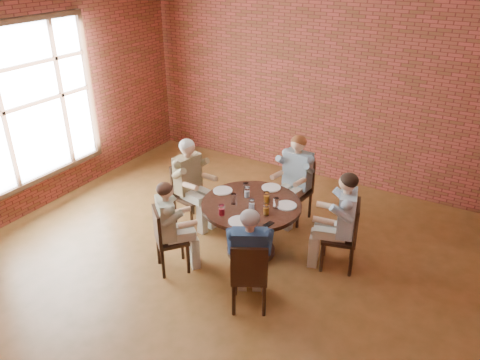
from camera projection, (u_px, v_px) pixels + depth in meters
The scene contains 28 objects.
floor at pixel (204, 282), 5.71m from camera, with size 7.00×7.00×0.00m, color brown.
wall_back at pixel (321, 81), 7.64m from camera, with size 7.00×7.00×0.00m, color #96372B.
wall_left at pixel (4, 107), 6.41m from camera, with size 7.00×7.00×0.00m, color #96372B.
window at pixel (33, 103), 6.71m from camera, with size 0.10×2.16×2.36m.
dining_table at pixel (251, 218), 6.03m from camera, with size 1.28×1.28×0.75m.
chair_a at pixel (346, 233), 5.77m from camera, with size 0.51×0.51×0.92m.
diner_a at pixel (341, 222), 5.72m from camera, with size 0.51×0.63×1.31m, color teal, non-canonical shape.
chair_b at pixel (297, 187), 6.88m from camera, with size 0.46×0.46×0.93m.
diner_b at pixel (295, 179), 6.75m from camera, with size 0.52×0.63×1.31m, color #7C929E, non-canonical shape.
chair_c at pixel (187, 191), 6.76m from camera, with size 0.49×0.49×0.92m.
diner_c at pixel (191, 183), 6.64m from camera, with size 0.51×0.63×1.31m, color brown, non-canonical shape.
chair_d at pixel (166, 237), 5.73m from camera, with size 0.52×0.52×0.87m.
diner_d at pixel (171, 227), 5.69m from camera, with size 0.46×0.57×1.22m, color #B79E90, non-canonical shape.
chair_e at pixel (249, 274), 5.07m from camera, with size 0.53×0.53×0.90m.
diner_e at pixel (250, 259), 5.07m from camera, with size 0.49×0.60×1.27m, color #1B2F4D, non-canonical shape.
plate_a at pixel (286, 205), 5.87m from camera, with size 0.26×0.26×0.01m, color white.
plate_b at pixel (271, 188), 6.30m from camera, with size 0.26×0.26×0.01m, color white.
plate_c at pixel (223, 191), 6.22m from camera, with size 0.26×0.26×0.01m, color white.
plate_d at pixel (239, 221), 5.53m from camera, with size 0.26×0.26×0.01m, color white.
glass_a at pixel (276, 203), 5.80m from camera, with size 0.07×0.07×0.14m, color white.
glass_b at pixel (266, 197), 5.94m from camera, with size 0.07×0.07×0.14m, color white.
glass_c at pixel (246, 188), 6.16m from camera, with size 0.07×0.07×0.14m, color white.
glass_d at pixel (247, 192), 6.05m from camera, with size 0.07×0.07×0.14m, color white.
glass_e at pixel (234, 199), 5.89m from camera, with size 0.07×0.07×0.14m, color white.
glass_f at pixel (222, 210), 5.64m from camera, with size 0.07×0.07×0.14m, color white.
glass_g at pixel (252, 205), 5.76m from camera, with size 0.07×0.07×0.14m, color white.
glass_h at pixel (266, 209), 5.66m from camera, with size 0.07×0.07×0.14m, color white.
smartphone at pixel (269, 224), 5.48m from camera, with size 0.07×0.14×0.01m, color black.
Camera 1 is at (2.67, -3.70, 3.68)m, focal length 35.00 mm.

